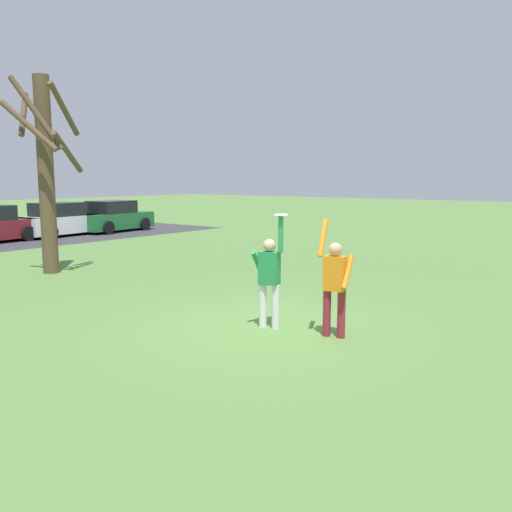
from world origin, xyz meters
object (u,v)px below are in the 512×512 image
person_catcher (269,276)px  parked_car_green (113,217)px  person_defender (335,281)px  bare_tree_tall (46,167)px  parked_car_white (60,221)px  frisbee_disc (281,215)px

person_catcher → parked_car_green: (9.80, 17.08, -0.25)m
person_defender → bare_tree_tall: size_ratio=0.37×
person_catcher → parked_car_white: bearing=147.3°
frisbee_disc → parked_car_white: 18.94m
person_defender → parked_car_green: person_defender is taller
frisbee_disc → parked_car_white: bearing=68.7°
person_catcher → frisbee_disc: 1.13m
frisbee_disc → person_catcher: bearing=101.0°
parked_car_green → parked_car_white: bearing=168.4°
person_defender → frisbee_disc: size_ratio=8.25×
parked_car_green → bare_tree_tall: bearing=-141.8°
parked_car_white → parked_car_green: bearing=-11.6°
person_defender → person_catcher: bearing=0.0°
parked_car_green → person_defender: bearing=-123.3°
person_defender → parked_car_white: 19.76m
person_catcher → parked_car_white: 18.70m
person_defender → bare_tree_tall: (0.60, 9.65, 2.06)m
person_catcher → parked_car_white: (6.90, 17.38, -0.25)m
frisbee_disc → bare_tree_tall: bare_tree_tall is taller
frisbee_disc → parked_car_white: frisbee_disc is taller
parked_car_white → person_catcher: bearing=-117.4°
frisbee_disc → bare_tree_tall: size_ratio=0.04×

